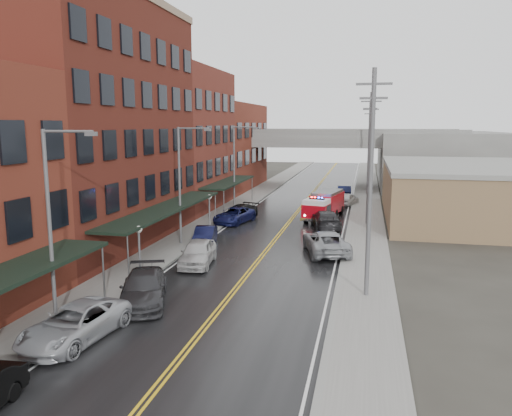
# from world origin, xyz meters

# --- Properties ---
(road) EXTENTS (11.00, 160.00, 0.02)m
(road) POSITION_xyz_m (0.00, 30.00, 0.01)
(road) COLOR black
(road) RESTS_ON ground
(sidewalk_left) EXTENTS (3.00, 160.00, 0.15)m
(sidewalk_left) POSITION_xyz_m (-7.30, 30.00, 0.07)
(sidewalk_left) COLOR slate
(sidewalk_left) RESTS_ON ground
(sidewalk_right) EXTENTS (3.00, 160.00, 0.15)m
(sidewalk_right) POSITION_xyz_m (7.30, 30.00, 0.07)
(sidewalk_right) COLOR slate
(sidewalk_right) RESTS_ON ground
(curb_left) EXTENTS (0.30, 160.00, 0.15)m
(curb_left) POSITION_xyz_m (-5.65, 30.00, 0.07)
(curb_left) COLOR gray
(curb_left) RESTS_ON ground
(curb_right) EXTENTS (0.30, 160.00, 0.15)m
(curb_right) POSITION_xyz_m (5.65, 30.00, 0.07)
(curb_right) COLOR gray
(curb_right) RESTS_ON ground
(brick_building_b) EXTENTS (9.00, 20.00, 18.00)m
(brick_building_b) POSITION_xyz_m (-13.30, 23.00, 9.00)
(brick_building_b) COLOR #542216
(brick_building_b) RESTS_ON ground
(brick_building_c) EXTENTS (9.00, 15.00, 15.00)m
(brick_building_c) POSITION_xyz_m (-13.30, 40.50, 7.50)
(brick_building_c) COLOR maroon
(brick_building_c) RESTS_ON ground
(brick_building_far) EXTENTS (9.00, 20.00, 12.00)m
(brick_building_far) POSITION_xyz_m (-13.30, 58.00, 6.00)
(brick_building_far) COLOR maroon
(brick_building_far) RESTS_ON ground
(tan_building) EXTENTS (14.00, 22.00, 5.00)m
(tan_building) POSITION_xyz_m (16.00, 40.00, 2.50)
(tan_building) COLOR olive
(tan_building) RESTS_ON ground
(right_far_block) EXTENTS (18.00, 30.00, 8.00)m
(right_far_block) POSITION_xyz_m (18.00, 70.00, 4.00)
(right_far_block) COLOR slate
(right_far_block) RESTS_ON ground
(awning_1) EXTENTS (2.60, 18.00, 3.09)m
(awning_1) POSITION_xyz_m (-7.49, 23.00, 2.99)
(awning_1) COLOR black
(awning_1) RESTS_ON ground
(awning_2) EXTENTS (2.60, 13.00, 3.09)m
(awning_2) POSITION_xyz_m (-7.49, 40.50, 2.99)
(awning_2) COLOR black
(awning_2) RESTS_ON ground
(globe_lamp_1) EXTENTS (0.44, 0.44, 3.12)m
(globe_lamp_1) POSITION_xyz_m (-6.40, 16.00, 2.31)
(globe_lamp_1) COLOR #59595B
(globe_lamp_1) RESTS_ON ground
(globe_lamp_2) EXTENTS (0.44, 0.44, 3.12)m
(globe_lamp_2) POSITION_xyz_m (-6.40, 30.00, 2.31)
(globe_lamp_2) COLOR #59595B
(globe_lamp_2) RESTS_ON ground
(street_lamp_0) EXTENTS (2.64, 0.22, 9.00)m
(street_lamp_0) POSITION_xyz_m (-6.55, 8.00, 5.19)
(street_lamp_0) COLOR #59595B
(street_lamp_0) RESTS_ON ground
(street_lamp_1) EXTENTS (2.64, 0.22, 9.00)m
(street_lamp_1) POSITION_xyz_m (-6.55, 24.00, 5.19)
(street_lamp_1) COLOR #59595B
(street_lamp_1) RESTS_ON ground
(street_lamp_2) EXTENTS (2.64, 0.22, 9.00)m
(street_lamp_2) POSITION_xyz_m (-6.55, 40.00, 5.19)
(street_lamp_2) COLOR #59595B
(street_lamp_2) RESTS_ON ground
(utility_pole_0) EXTENTS (1.80, 0.24, 12.00)m
(utility_pole_0) POSITION_xyz_m (7.20, 15.00, 6.31)
(utility_pole_0) COLOR #59595B
(utility_pole_0) RESTS_ON ground
(utility_pole_1) EXTENTS (1.80, 0.24, 12.00)m
(utility_pole_1) POSITION_xyz_m (7.20, 35.00, 6.31)
(utility_pole_1) COLOR #59595B
(utility_pole_1) RESTS_ON ground
(utility_pole_2) EXTENTS (1.80, 0.24, 12.00)m
(utility_pole_2) POSITION_xyz_m (7.20, 55.00, 6.31)
(utility_pole_2) COLOR #59595B
(utility_pole_2) RESTS_ON ground
(overpass) EXTENTS (40.00, 10.00, 7.50)m
(overpass) POSITION_xyz_m (0.00, 62.00, 5.99)
(overpass) COLOR slate
(overpass) RESTS_ON ground
(fire_truck) EXTENTS (3.99, 7.50, 2.62)m
(fire_truck) POSITION_xyz_m (3.04, 37.26, 1.42)
(fire_truck) COLOR #A40713
(fire_truck) RESTS_ON ground
(parked_car_left_2) EXTENTS (3.17, 5.75, 1.52)m
(parked_car_left_2) POSITION_xyz_m (-5.00, 6.74, 0.76)
(parked_car_left_2) COLOR #9EA0A5
(parked_car_left_2) RESTS_ON ground
(parked_car_left_3) EXTENTS (4.01, 6.01, 1.62)m
(parked_car_left_3) POSITION_xyz_m (-4.10, 11.58, 0.81)
(parked_car_left_3) COLOR #2B2B2E
(parked_car_left_3) RESTS_ON ground
(parked_car_left_4) EXTENTS (2.60, 5.13, 1.67)m
(parked_car_left_4) POSITION_xyz_m (-3.69, 18.99, 0.84)
(parked_car_left_4) COLOR #B7B7B7
(parked_car_left_4) RESTS_ON ground
(parked_car_left_5) EXTENTS (2.20, 4.42, 1.39)m
(parked_car_left_5) POSITION_xyz_m (-5.00, 24.45, 0.70)
(parked_car_left_5) COLOR black
(parked_car_left_5) RESTS_ON ground
(parked_car_left_6) EXTENTS (3.49, 5.62, 1.45)m
(parked_car_left_6) POSITION_xyz_m (-5.00, 33.20, 0.73)
(parked_car_left_6) COLOR #131747
(parked_car_left_6) RESTS_ON ground
(parked_car_left_7) EXTENTS (3.30, 5.38, 1.46)m
(parked_car_left_7) POSITION_xyz_m (-4.89, 34.80, 0.73)
(parked_car_left_7) COLOR black
(parked_car_left_7) RESTS_ON ground
(parked_car_right_0) EXTENTS (4.21, 6.48, 1.66)m
(parked_car_right_0) POSITION_xyz_m (4.33, 23.80, 0.83)
(parked_car_right_0) COLOR gray
(parked_car_right_0) RESTS_ON ground
(parked_car_right_1) EXTENTS (3.49, 5.97, 1.63)m
(parked_car_right_1) POSITION_xyz_m (3.60, 32.65, 0.81)
(parked_car_right_1) COLOR black
(parked_car_right_1) RESTS_ON ground
(parked_car_right_2) EXTENTS (2.78, 4.52, 1.44)m
(parked_car_right_2) POSITION_xyz_m (5.00, 46.20, 0.72)
(parked_car_right_2) COLOR silver
(parked_car_right_2) RESTS_ON ground
(parked_car_right_3) EXTENTS (1.90, 4.79, 1.55)m
(parked_car_right_3) POSITION_xyz_m (4.36, 52.10, 0.77)
(parked_car_right_3) COLOR black
(parked_car_right_3) RESTS_ON ground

